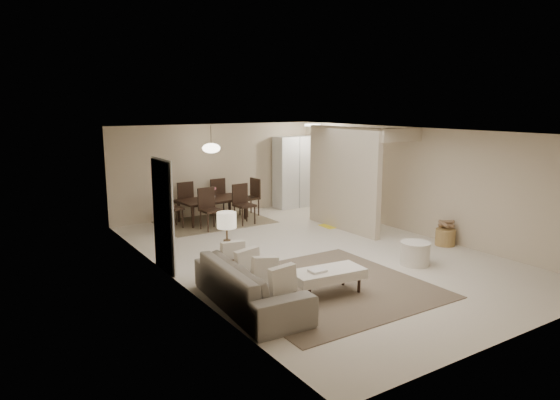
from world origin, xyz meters
TOP-DOWN VIEW (x-y plane):
  - floor at (0.00, 0.00)m, footprint 9.00×9.00m
  - ceiling at (0.00, 0.00)m, footprint 9.00×9.00m
  - back_wall at (0.00, 4.50)m, footprint 6.00×0.00m
  - left_wall at (-3.00, 0.00)m, footprint 0.00×9.00m
  - right_wall at (3.00, 0.00)m, footprint 0.00×9.00m
  - partition at (1.80, 1.25)m, footprint 0.15×2.50m
  - doorway at (-2.97, 0.60)m, footprint 0.04×0.90m
  - pantry_cabinet at (2.35, 4.15)m, footprint 1.20×0.55m
  - flush_light at (2.30, 3.20)m, footprint 0.44×0.44m
  - living_rug at (-1.00, -1.70)m, footprint 3.20×3.20m
  - sofa at (-2.45, -1.70)m, footprint 2.43×1.08m
  - ottoman_bench at (-1.20, -2.00)m, footprint 1.24×0.66m
  - side_table at (-2.40, -0.84)m, footprint 0.54×0.54m
  - table_lamp at (-2.40, -0.84)m, footprint 0.32×0.32m
  - round_pouf at (1.17, -1.67)m, footprint 0.57×0.57m
  - wicker_basket at (2.75, -1.09)m, footprint 0.44×0.44m
  - dining_rug at (-0.53, 3.70)m, footprint 2.80×2.10m
  - dining_table at (-0.53, 3.70)m, footprint 1.79×1.09m
  - dining_chairs at (-0.53, 3.70)m, footprint 2.77×2.09m
  - vase at (-0.53, 3.70)m, footprint 0.17×0.17m
  - yellow_mat at (1.93, 1.61)m, footprint 0.84×0.53m
  - pendant_light at (-0.53, 3.70)m, footprint 0.46×0.46m

SIDE VIEW (x-z plane):
  - floor at x=0.00m, z-range 0.00..0.00m
  - living_rug at x=-1.00m, z-range 0.00..0.01m
  - dining_rug at x=-0.53m, z-range 0.00..0.01m
  - yellow_mat at x=1.93m, z-range 0.00..0.01m
  - wicker_basket at x=2.75m, z-range 0.00..0.36m
  - round_pouf at x=1.17m, z-range 0.00..0.44m
  - side_table at x=-2.40m, z-range 0.00..0.54m
  - dining_table at x=-0.53m, z-range 0.00..0.60m
  - ottoman_bench at x=-1.20m, z-range 0.13..0.56m
  - sofa at x=-2.45m, z-range 0.00..0.69m
  - dining_chairs at x=-0.53m, z-range 0.00..1.02m
  - vase at x=-0.53m, z-range 0.60..0.76m
  - doorway at x=-2.97m, z-range 0.00..2.04m
  - pantry_cabinet at x=2.35m, z-range 0.00..2.10m
  - table_lamp at x=-2.40m, z-range 0.72..1.48m
  - back_wall at x=0.00m, z-range -1.75..4.25m
  - left_wall at x=-3.00m, z-range -3.25..5.75m
  - right_wall at x=3.00m, z-range -3.25..5.75m
  - partition at x=1.80m, z-range 0.00..2.50m
  - pendant_light at x=-0.53m, z-range 1.57..2.27m
  - flush_light at x=2.30m, z-range 2.44..2.48m
  - ceiling at x=0.00m, z-range 2.50..2.50m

